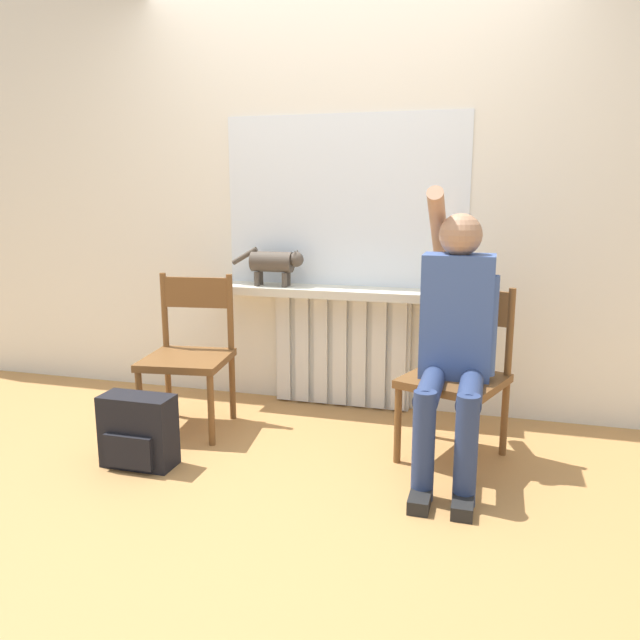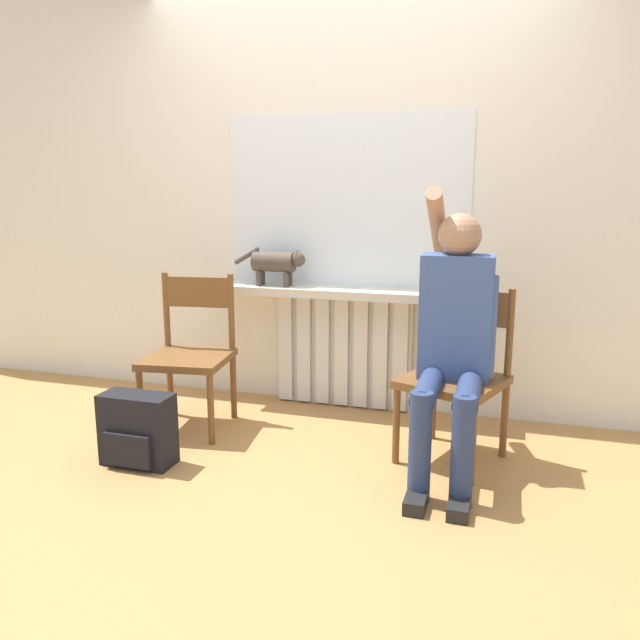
{
  "view_description": "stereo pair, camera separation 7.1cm",
  "coord_description": "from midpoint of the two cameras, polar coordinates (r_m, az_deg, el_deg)",
  "views": [
    {
      "loc": [
        0.9,
        -2.51,
        1.33
      ],
      "look_at": [
        0.0,
        0.66,
        0.65
      ],
      "focal_mm": 35.0,
      "sensor_mm": 36.0,
      "label": 1
    },
    {
      "loc": [
        0.97,
        -2.49,
        1.33
      ],
      "look_at": [
        0.0,
        0.66,
        0.65
      ],
      "focal_mm": 35.0,
      "sensor_mm": 36.0,
      "label": 2
    }
  ],
  "objects": [
    {
      "name": "cat",
      "position": [
        3.82,
        -4.69,
        5.26
      ],
      "size": [
        0.46,
        0.12,
        0.24
      ],
      "color": "#4C4238",
      "rests_on": "windowsill"
    },
    {
      "name": "chair_left",
      "position": [
        3.6,
        -12.43,
        -2.88
      ],
      "size": [
        0.5,
        0.5,
        0.87
      ],
      "rotation": [
        0.0,
        0.0,
        0.13
      ],
      "color": "brown",
      "rests_on": "ground_plane"
    },
    {
      "name": "ground_plane",
      "position": [
        2.99,
        -4.29,
        -14.81
      ],
      "size": [
        12.0,
        12.0,
        0.0
      ],
      "primitive_type": "plane",
      "color": "#B27F47"
    },
    {
      "name": "windowsill",
      "position": [
        3.74,
        1.15,
        2.55
      ],
      "size": [
        1.54,
        0.26,
        0.05
      ],
      "color": "beige",
      "rests_on": "radiator"
    },
    {
      "name": "chair_right",
      "position": [
        3.19,
        11.85,
        -4.72
      ],
      "size": [
        0.57,
        0.57,
        0.87
      ],
      "rotation": [
        0.0,
        0.0,
        -0.35
      ],
      "color": "brown",
      "rests_on": "ground_plane"
    },
    {
      "name": "radiator",
      "position": [
        3.9,
        1.43,
        -2.8
      ],
      "size": [
        0.86,
        0.08,
        0.71
      ],
      "color": "silver",
      "rests_on": "ground_plane"
    },
    {
      "name": "window_glass",
      "position": [
        3.82,
        1.66,
        10.78
      ],
      "size": [
        1.48,
        0.01,
        1.02
      ],
      "color": "white",
      "rests_on": "windowsill"
    },
    {
      "name": "wall_with_window",
      "position": [
        3.85,
        1.8,
        11.98
      ],
      "size": [
        7.0,
        0.06,
        2.7
      ],
      "color": "white",
      "rests_on": "ground_plane"
    },
    {
      "name": "backpack",
      "position": [
        3.24,
        -16.92,
        -9.75
      ],
      "size": [
        0.36,
        0.2,
        0.36
      ],
      "color": "black",
      "rests_on": "ground_plane"
    },
    {
      "name": "person",
      "position": [
        3.01,
        11.59,
        -1.17
      ],
      "size": [
        0.36,
        1.04,
        1.36
      ],
      "color": "navy",
      "rests_on": "ground_plane"
    }
  ]
}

